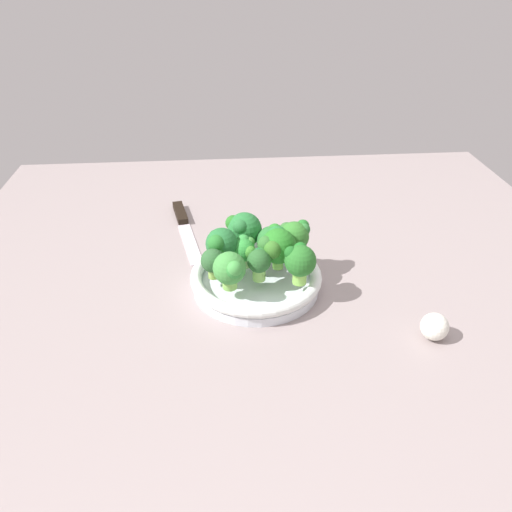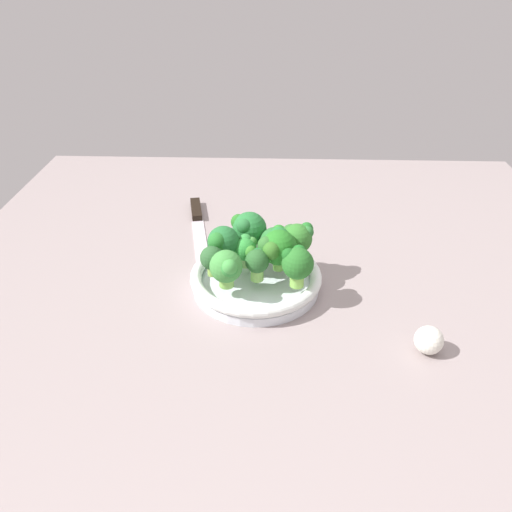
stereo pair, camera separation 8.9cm
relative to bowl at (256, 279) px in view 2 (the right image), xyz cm
name	(u,v)px [view 2 (the right image)]	position (x,y,z in cm)	size (l,w,h in cm)	color
ground_plane	(278,294)	(-0.14, -3.97, -3.12)	(130.00, 130.00, 2.50)	gray
bowl	(256,279)	(0.00, 0.00, 0.00)	(23.50, 23.50, 3.67)	white
broccoli_floret_0	(222,242)	(2.19, 6.04, 6.21)	(6.27, 5.75, 7.28)	#91D074
broccoli_floret_1	(277,247)	(0.62, -3.61, 6.41)	(7.74, 6.86, 7.61)	#7CC34E
broccoli_floret_2	(227,267)	(-5.20, 4.68, 5.67)	(6.14, 5.55, 6.64)	#8CCD5C
broccoli_floret_3	(297,263)	(-4.26, -6.99, 6.13)	(5.63, 5.42, 7.10)	#83C24E
broccoli_floret_4	(258,261)	(-2.47, -0.46, 5.38)	(4.66, 4.50, 5.77)	#83C057
broccoli_floret_5	(213,258)	(-1.39, 7.36, 5.18)	(4.19, 4.19, 5.52)	#96C556
broccoli_floret_6	(275,240)	(5.04, -3.31, 5.26)	(5.86, 5.40, 5.94)	#84B451
broccoli_floret_7	(248,229)	(7.61, 1.71, 6.03)	(6.43, 6.77, 7.41)	#85C160
broccoli_floret_8	(246,249)	(1.94, 1.86, 4.95)	(4.91, 4.29, 5.52)	#8ABE69
broccoli_floret_9	(298,238)	(4.22, -7.33, 6.27)	(5.79, 5.64, 7.12)	#9FD069
knife	(197,220)	(25.00, 14.00, -1.32)	(26.57, 7.44, 1.50)	silver
garlic_bulb	(429,340)	(-16.06, -26.71, 0.33)	(4.40, 4.40, 4.40)	white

